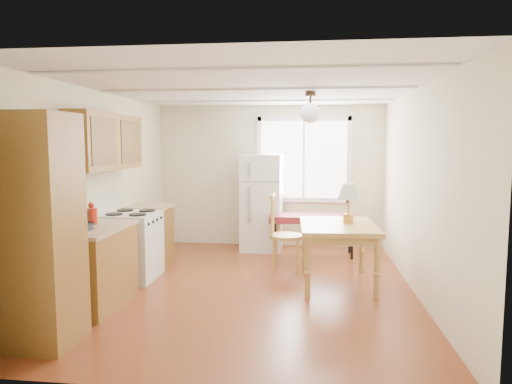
% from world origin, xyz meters
% --- Properties ---
extents(room_shell, '(4.60, 5.60, 2.62)m').
position_xyz_m(room_shell, '(0.00, 0.00, 1.25)').
color(room_shell, '#5D2613').
rests_on(room_shell, ground).
extents(kitchen_run, '(0.65, 3.40, 2.20)m').
position_xyz_m(kitchen_run, '(-1.72, -0.63, 0.84)').
color(kitchen_run, brown).
rests_on(kitchen_run, ground).
extents(window_unit, '(1.64, 0.05, 1.51)m').
position_xyz_m(window_unit, '(0.60, 2.47, 1.55)').
color(window_unit, white).
rests_on(window_unit, room_shell).
extents(pendant_light, '(0.26, 0.26, 0.40)m').
position_xyz_m(pendant_light, '(0.70, 0.40, 2.24)').
color(pendant_light, black).
rests_on(pendant_light, room_shell).
extents(refrigerator, '(0.70, 0.72, 1.65)m').
position_xyz_m(refrigerator, '(-0.11, 2.12, 0.82)').
color(refrigerator, white).
rests_on(refrigerator, ground).
extents(bench, '(1.49, 0.64, 0.67)m').
position_xyz_m(bench, '(0.78, 1.80, 0.60)').
color(bench, maroon).
rests_on(bench, ground).
extents(dining_table, '(1.00, 1.30, 0.79)m').
position_xyz_m(dining_table, '(1.07, 0.28, 0.69)').
color(dining_table, '#AB8941').
rests_on(dining_table, ground).
extents(chair, '(0.49, 0.49, 1.11)m').
position_xyz_m(chair, '(0.27, 0.85, 0.64)').
color(chair, '#AB8941').
rests_on(chair, ground).
extents(table_lamp, '(0.30, 0.30, 0.51)m').
position_xyz_m(table_lamp, '(1.22, 0.41, 1.16)').
color(table_lamp, '#BA8A3B').
rests_on(table_lamp, dining_table).
extents(coffee_maker, '(0.21, 0.27, 0.39)m').
position_xyz_m(coffee_maker, '(-1.72, -1.13, 1.04)').
color(coffee_maker, black).
rests_on(coffee_maker, kitchen_run).
extents(kettle, '(0.13, 0.13, 0.26)m').
position_xyz_m(kettle, '(-1.79, -0.69, 1.00)').
color(kettle, '#B7230D').
rests_on(kettle, kitchen_run).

